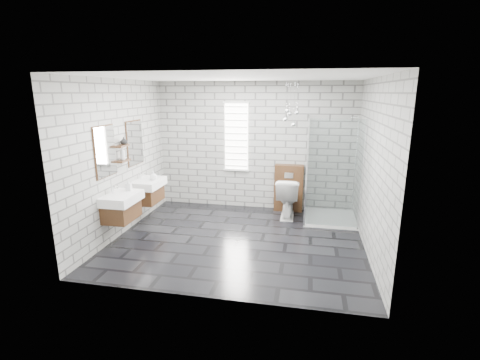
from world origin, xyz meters
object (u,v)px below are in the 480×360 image
(cistern_panel, at_px, (289,188))
(toilet, at_px, (287,197))
(vanity_right, at_px, (147,184))
(vanity_left, at_px, (120,199))
(shower_enclosure, at_px, (326,197))

(cistern_panel, distance_m, toilet, 0.38)
(vanity_right, bearing_deg, toilet, 16.98)
(vanity_left, bearing_deg, toilet, 34.13)
(vanity_right, relative_size, toilet, 1.94)
(vanity_right, height_order, cistern_panel, vanity_right)
(cistern_panel, relative_size, shower_enclosure, 0.49)
(cistern_panel, xyz_separation_m, toilet, (0.00, -0.37, -0.10))
(cistern_panel, distance_m, shower_enclosure, 0.91)
(toilet, bearing_deg, cistern_panel, -90.80)
(vanity_left, height_order, shower_enclosure, shower_enclosure)
(shower_enclosure, xyz_separation_m, toilet, (-0.75, 0.15, -0.10))
(vanity_left, height_order, vanity_right, same)
(vanity_right, xyz_separation_m, cistern_panel, (2.66, 1.18, -0.26))
(vanity_left, distance_m, vanity_right, 0.99)
(vanity_right, xyz_separation_m, shower_enclosure, (3.41, 0.66, -0.25))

